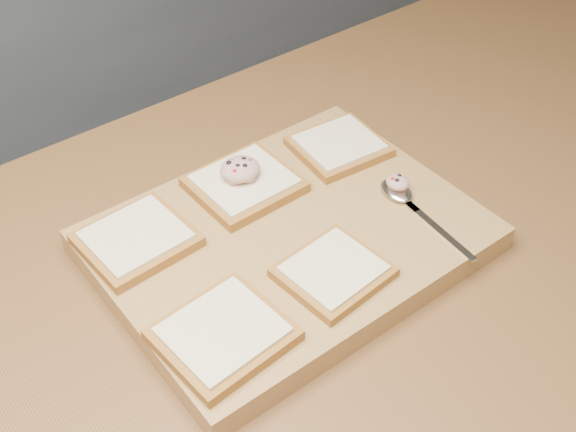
% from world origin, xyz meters
% --- Properties ---
extents(cutting_board, '(0.46, 0.35, 0.04)m').
position_xyz_m(cutting_board, '(0.08, 0.00, 0.92)').
color(cutting_board, '#AE7E4A').
rests_on(cutting_board, island_counter).
extents(bread_far_left, '(0.13, 0.12, 0.02)m').
position_xyz_m(bread_far_left, '(-0.09, 0.09, 0.95)').
color(bread_far_left, '#966426').
rests_on(bread_far_left, cutting_board).
extents(bread_far_center, '(0.13, 0.12, 0.02)m').
position_xyz_m(bread_far_center, '(0.08, 0.10, 0.95)').
color(bread_far_center, '#966426').
rests_on(bread_far_center, cutting_board).
extents(bread_far_right, '(0.13, 0.12, 0.02)m').
position_xyz_m(bread_far_right, '(0.23, 0.09, 0.94)').
color(bread_far_right, '#966426').
rests_on(bread_far_right, cutting_board).
extents(bread_near_left, '(0.14, 0.13, 0.02)m').
position_xyz_m(bread_near_left, '(-0.08, -0.09, 0.95)').
color(bread_near_left, '#966426').
rests_on(bread_near_left, cutting_board).
extents(bread_near_center, '(0.12, 0.12, 0.02)m').
position_xyz_m(bread_near_center, '(0.07, -0.10, 0.94)').
color(bread_near_center, '#966426').
rests_on(bread_near_center, cutting_board).
extents(tuna_salad_dollop, '(0.05, 0.05, 0.03)m').
position_xyz_m(tuna_salad_dollop, '(0.08, 0.11, 0.97)').
color(tuna_salad_dollop, tan).
rests_on(tuna_salad_dollop, bread_far_center).
extents(spoon, '(0.04, 0.18, 0.01)m').
position_xyz_m(spoon, '(0.23, -0.05, 0.94)').
color(spoon, silver).
rests_on(spoon, cutting_board).
extents(spoon_salad, '(0.03, 0.03, 0.02)m').
position_xyz_m(spoon_salad, '(0.23, -0.03, 0.96)').
color(spoon_salad, tan).
rests_on(spoon_salad, spoon).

